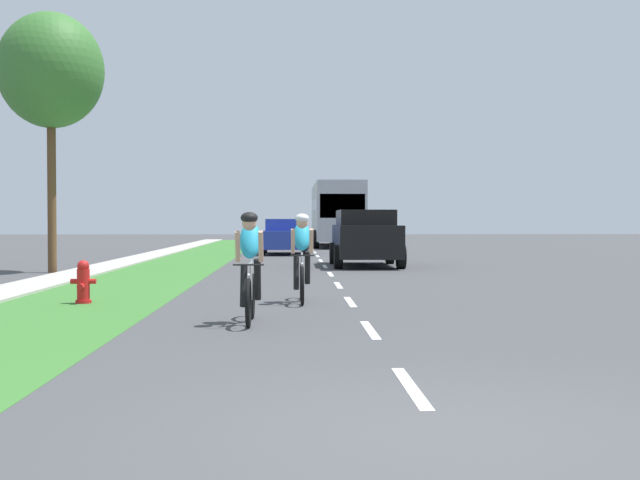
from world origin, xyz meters
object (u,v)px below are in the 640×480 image
object	(u,v)px
cyclist_lead	(250,266)
sedan_blue	(284,236)
suv_black	(365,236)
bus_silver	(336,211)
fire_hydrant_red	(83,282)
street_tree_near	(51,71)
cyclist_trailing	(302,257)

from	to	relation	value
cyclist_lead	sedan_blue	xyz separation A→B (m)	(0.24, 23.64, -0.04)
suv_black	bus_silver	size ratio (longest dim) A/B	0.41
fire_hydrant_red	sedan_blue	xyz separation A→B (m)	(3.32, 20.75, 0.40)
cyclist_lead	street_tree_near	distance (m)	13.84
bus_silver	street_tree_near	xyz separation A→B (m)	(-9.21, -23.11, 3.63)
street_tree_near	sedan_blue	bearing A→B (deg)	62.45
suv_black	cyclist_lead	bearing A→B (deg)	-101.52
cyclist_lead	street_tree_near	size ratio (longest dim) A/B	0.24
cyclist_lead	bus_silver	distance (m)	34.73
sedan_blue	fire_hydrant_red	bearing A→B (deg)	-99.10
suv_black	bus_silver	distance (m)	20.19
fire_hydrant_red	bus_silver	distance (m)	32.32
bus_silver	cyclist_trailing	bearing A→B (deg)	-94.20
street_tree_near	cyclist_lead	bearing A→B (deg)	-61.93
suv_black	bus_silver	world-z (taller)	bus_silver
cyclist_lead	bus_silver	world-z (taller)	bus_silver
fire_hydrant_red	street_tree_near	xyz separation A→B (m)	(-3.03, 8.57, 5.23)
cyclist_trailing	suv_black	distance (m)	11.72
suv_black	street_tree_near	bearing A→B (deg)	-161.93
cyclist_trailing	suv_black	bearing A→B (deg)	79.34
sedan_blue	bus_silver	xyz separation A→B (m)	(2.85, 10.93, 1.21)
cyclist_trailing	bus_silver	distance (m)	31.78
cyclist_lead	bus_silver	xyz separation A→B (m)	(3.09, 34.57, 1.17)
cyclist_trailing	bus_silver	xyz separation A→B (m)	(2.33, 31.68, 1.17)
fire_hydrant_red	suv_black	world-z (taller)	suv_black
cyclist_lead	bus_silver	bearing A→B (deg)	84.89
fire_hydrant_red	sedan_blue	bearing A→B (deg)	80.90
cyclist_trailing	sedan_blue	xyz separation A→B (m)	(-0.52, 20.75, -0.04)
cyclist_trailing	sedan_blue	distance (m)	20.75
street_tree_near	bus_silver	bearing A→B (deg)	68.28
suv_black	street_tree_near	distance (m)	10.60
street_tree_near	cyclist_trailing	bearing A→B (deg)	-51.23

